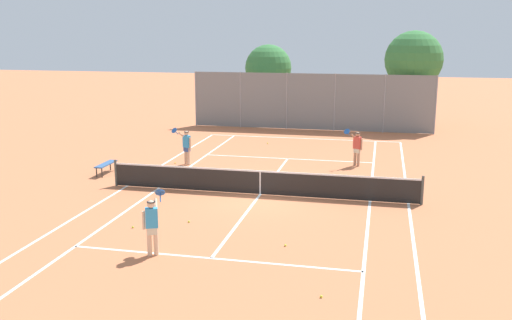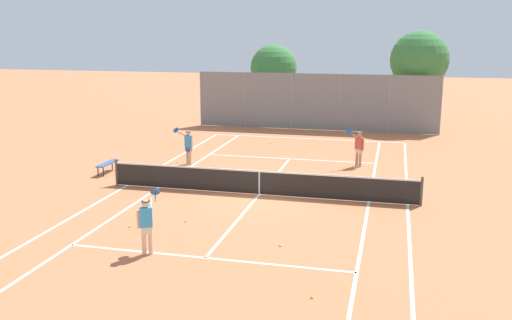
% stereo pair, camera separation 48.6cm
% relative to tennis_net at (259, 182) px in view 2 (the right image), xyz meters
% --- Properties ---
extents(ground_plane, '(120.00, 120.00, 0.00)m').
position_rel_tennis_net_xyz_m(ground_plane, '(0.00, 0.00, -0.51)').
color(ground_plane, '#C67047').
extents(court_line_markings, '(11.10, 23.90, 0.01)m').
position_rel_tennis_net_xyz_m(court_line_markings, '(0.00, 0.00, -0.51)').
color(court_line_markings, white).
rests_on(court_line_markings, ground).
extents(tennis_net, '(12.00, 0.10, 1.07)m').
position_rel_tennis_net_xyz_m(tennis_net, '(0.00, 0.00, 0.00)').
color(tennis_net, '#474C47').
rests_on(tennis_net, ground).
extents(player_near_side, '(0.45, 0.88, 1.77)m').
position_rel_tennis_net_xyz_m(player_near_side, '(-1.66, -6.52, 0.42)').
color(player_near_side, beige).
rests_on(player_near_side, ground).
extents(player_far_left, '(0.87, 0.67, 1.77)m').
position_rel_tennis_net_xyz_m(player_far_left, '(-4.40, 4.15, 0.42)').
color(player_far_left, '#D8A884').
rests_on(player_far_left, ground).
extents(player_far_right, '(0.87, 0.66, 1.77)m').
position_rel_tennis_net_xyz_m(player_far_right, '(3.35, 5.58, 0.42)').
color(player_far_right, tan).
rests_on(player_far_right, ground).
extents(loose_tennis_ball_0, '(0.07, 0.07, 0.07)m').
position_rel_tennis_net_xyz_m(loose_tennis_ball_0, '(3.21, -8.11, -0.48)').
color(loose_tennis_ball_0, '#D1DB33').
rests_on(loose_tennis_ball_0, ground).
extents(loose_tennis_ball_1, '(0.07, 0.07, 0.07)m').
position_rel_tennis_net_xyz_m(loose_tennis_ball_1, '(-5.01, 4.21, -0.48)').
color(loose_tennis_ball_1, '#D1DB33').
rests_on(loose_tennis_ball_1, ground).
extents(loose_tennis_ball_2, '(0.07, 0.07, 0.07)m').
position_rel_tennis_net_xyz_m(loose_tennis_ball_2, '(1.84, -5.07, -0.48)').
color(loose_tennis_ball_2, '#D1DB33').
rests_on(loose_tennis_ball_2, ground).
extents(loose_tennis_ball_3, '(0.07, 0.07, 0.07)m').
position_rel_tennis_net_xyz_m(loose_tennis_ball_3, '(-1.59, -3.69, -0.48)').
color(loose_tennis_ball_3, '#D1DB33').
rests_on(loose_tennis_ball_3, ground).
extents(loose_tennis_ball_4, '(0.07, 0.07, 0.07)m').
position_rel_tennis_net_xyz_m(loose_tennis_ball_4, '(-3.16, -4.58, -0.48)').
color(loose_tennis_ball_4, '#D1DB33').
rests_on(loose_tennis_ball_4, ground).
extents(loose_tennis_ball_5, '(0.07, 0.07, 0.07)m').
position_rel_tennis_net_xyz_m(loose_tennis_ball_5, '(-1.71, 9.88, -0.48)').
color(loose_tennis_ball_5, '#D1DB33').
rests_on(loose_tennis_ball_5, ground).
extents(courtside_bench, '(0.36, 1.50, 0.47)m').
position_rel_tennis_net_xyz_m(courtside_bench, '(-7.26, 1.71, -0.10)').
color(courtside_bench, '#33598C').
rests_on(courtside_bench, ground).
extents(back_fence, '(15.14, 0.08, 3.55)m').
position_rel_tennis_net_xyz_m(back_fence, '(-0.00, 14.96, 1.26)').
color(back_fence, gray).
rests_on(back_fence, ground).
extents(tree_behind_left, '(3.17, 3.17, 5.21)m').
position_rel_tennis_net_xyz_m(tree_behind_left, '(-3.36, 18.10, 3.02)').
color(tree_behind_left, brown).
rests_on(tree_behind_left, ground).
extents(tree_behind_right, '(3.61, 3.61, 6.14)m').
position_rel_tennis_net_xyz_m(tree_behind_right, '(6.25, 16.94, 3.69)').
color(tree_behind_right, brown).
rests_on(tree_behind_right, ground).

